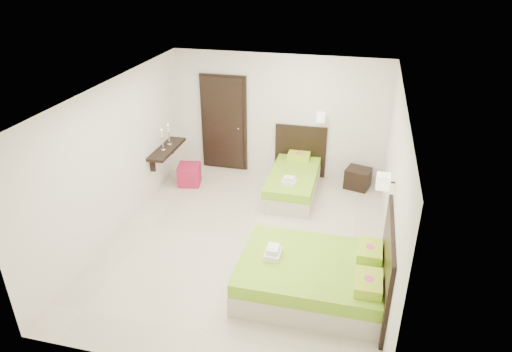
% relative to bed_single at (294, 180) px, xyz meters
% --- Properties ---
extents(floor, '(5.50, 5.50, 0.00)m').
position_rel_bed_single_xyz_m(floor, '(-0.49, -1.92, -0.27)').
color(floor, beige).
rests_on(floor, ground).
extents(bed_single, '(1.09, 1.82, 1.50)m').
position_rel_bed_single_xyz_m(bed_single, '(0.00, 0.00, 0.00)').
color(bed_single, beige).
rests_on(bed_single, ground).
extents(bed_double, '(2.04, 1.73, 1.68)m').
position_rel_bed_single_xyz_m(bed_double, '(0.82, -2.94, 0.03)').
color(bed_double, beige).
rests_on(bed_double, ground).
extents(nightstand, '(0.57, 0.53, 0.42)m').
position_rel_bed_single_xyz_m(nightstand, '(1.25, 0.50, -0.06)').
color(nightstand, black).
rests_on(nightstand, ground).
extents(ottoman, '(0.52, 0.52, 0.44)m').
position_rel_bed_single_xyz_m(ottoman, '(-2.18, -0.17, -0.06)').
color(ottoman, maroon).
rests_on(ottoman, ground).
extents(door, '(1.02, 0.15, 2.14)m').
position_rel_bed_single_xyz_m(door, '(-1.69, 0.78, 0.78)').
color(door, black).
rests_on(door, ground).
extents(console_shelf, '(0.35, 1.20, 0.78)m').
position_rel_bed_single_xyz_m(console_shelf, '(-2.58, -0.32, 0.54)').
color(console_shelf, black).
rests_on(console_shelf, ground).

